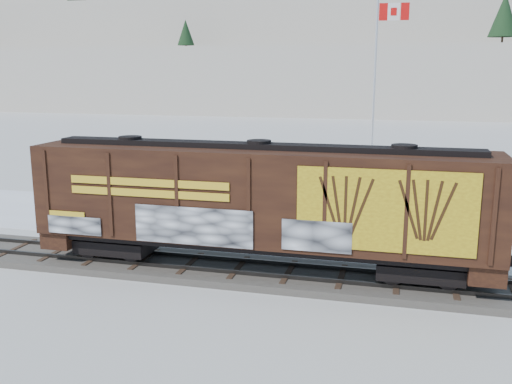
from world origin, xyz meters
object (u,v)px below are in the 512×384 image
(hopper_railcar, at_px, (259,199))
(car_white, at_px, (314,215))
(flagpole, at_px, (374,126))
(car_silver, at_px, (130,208))

(hopper_railcar, bearing_deg, car_white, 80.90)
(flagpole, relative_size, car_white, 2.57)
(car_white, bearing_deg, hopper_railcar, 157.91)
(car_silver, bearing_deg, car_white, -86.38)
(flagpole, xyz_separation_m, car_silver, (-12.02, -9.59, -3.69))
(hopper_railcar, height_order, flagpole, flagpole)
(hopper_railcar, xyz_separation_m, flagpole, (3.40, 15.91, 1.38))
(flagpole, height_order, car_silver, flagpole)
(car_white, bearing_deg, flagpole, -27.25)
(flagpole, bearing_deg, hopper_railcar, -102.05)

